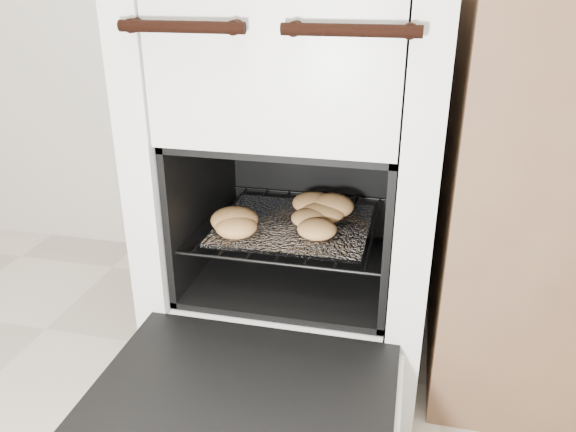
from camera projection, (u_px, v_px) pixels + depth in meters
name	position (u px, v px, depth m)	size (l,w,h in m)	color
stove	(302.00, 173.00, 1.28)	(0.58, 0.65, 0.89)	silver
oven_door	(241.00, 403.00, 0.94)	(0.52, 0.41, 0.04)	black
oven_rack	(296.00, 224.00, 1.26)	(0.42, 0.41, 0.01)	black
foil_sheet	(294.00, 225.00, 1.25)	(0.33, 0.29, 0.01)	white
baked_rolls	(295.00, 215.00, 1.23)	(0.31, 0.30, 0.05)	#E0A159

